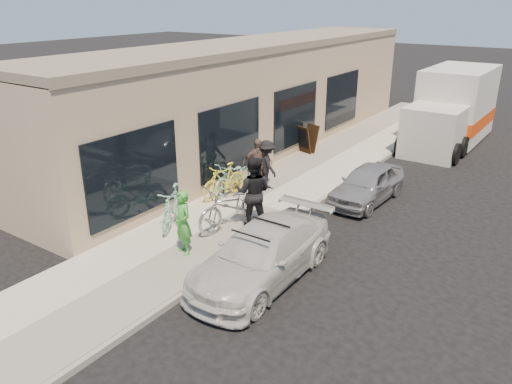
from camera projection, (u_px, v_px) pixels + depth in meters
The scene contains 17 objects.
ground at pixel (248, 270), 11.24m from camera, with size 120.00×120.00×0.00m, color black.
sidewalk at pixel (252, 205), 14.57m from camera, with size 3.00×34.00×0.15m, color #BCB6A9.
curb at pixel (297, 218), 13.75m from camera, with size 0.12×34.00×0.13m, color gray.
storefront at pixel (257, 97), 19.36m from camera, with size 3.60×20.00×4.22m.
bike_rack at pixel (229, 177), 15.16m from camera, with size 0.09×0.58×0.81m.
sandwich_board at pixel (307, 139), 19.03m from camera, with size 0.81×0.82×1.04m.
sedan_white at pixel (262, 254), 10.69m from camera, with size 1.71×4.13×1.23m.
sedan_silver at pixel (367, 184), 14.83m from camera, with size 1.29×3.21×1.10m, color #9D9DA2.
moving_truck at pixel (452, 111), 20.62m from camera, with size 2.39×6.20×3.03m.
tandem_bike at pixel (232, 206), 12.83m from camera, with size 0.77×2.22×1.17m, color #B8B8BB.
woman_rider at pixel (183, 223), 11.41m from camera, with size 0.56×0.37×1.54m, color green.
man_standing at pixel (253, 192), 12.71m from camera, with size 0.92×0.72×1.89m, color black.
cruiser_bike_a at pixel (173, 207), 12.90m from camera, with size 0.50×1.76×1.06m, color #83C4AA.
cruiser_bike_b at pixel (233, 177), 15.17m from camera, with size 0.65×1.86×0.98m, color #83C4AA.
cruiser_bike_c at pixel (224, 181), 14.80m from camera, with size 0.47×1.68×1.01m, color yellow.
bystander_a at pixel (267, 164), 15.44m from camera, with size 0.98×0.56×1.52m, color black.
bystander_b at pixel (257, 164), 15.36m from camera, with size 0.93×0.39×1.59m, color brown.
Camera 1 is at (5.72, -7.99, 5.74)m, focal length 35.00 mm.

